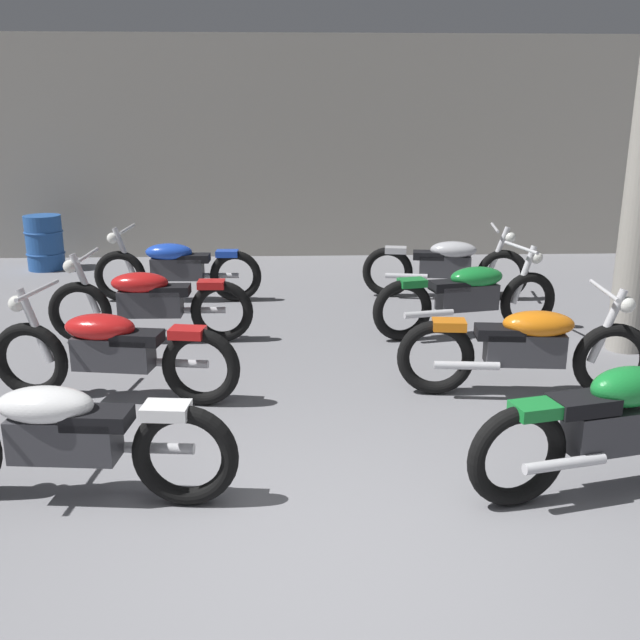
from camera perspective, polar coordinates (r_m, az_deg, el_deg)
The scene contains 11 objects.
ground_plane at distance 4.04m, azimuth 1.71°, elevation -19.46°, with size 60.00×60.00×0.00m, color gray.
back_wall at distance 12.12m, azimuth -1.13°, elevation 13.71°, with size 13.41×0.24×3.60m, color #9E998E.
motorcycle_left_row_0 at distance 4.69m, azimuth -20.14°, elevation -8.76°, with size 2.17×0.68×0.97m.
motorcycle_left_row_1 at distance 6.16m, azimuth -16.51°, elevation -2.38°, with size 2.16×0.68×0.97m.
motorcycle_left_row_2 at distance 7.67m, azimuth -13.67°, elevation 1.48°, with size 2.17×0.68×0.97m.
motorcycle_left_row_3 at distance 9.31m, azimuth -11.56°, elevation 4.20°, with size 2.17×0.68×0.97m.
motorcycle_right_row_0 at distance 4.88m, azimuth 22.55°, elevation -7.92°, with size 1.94×0.67×0.88m.
motorcycle_right_row_1 at distance 6.26m, azimuth 16.36°, elevation -2.07°, with size 2.17×0.68×0.97m.
motorcycle_right_row_2 at distance 7.87m, azimuth 11.93°, elevation 1.96°, with size 2.14×0.79×0.97m.
motorcycle_right_row_3 at distance 9.42m, azimuth 10.17°, elevation 4.42°, with size 2.16×0.68×0.97m.
oil_drum at distance 11.88m, azimuth -21.42°, elevation 5.86°, with size 0.59×0.59×0.85m.
Camera 1 is at (-0.24, -3.26, 2.36)m, focal length 39.50 mm.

